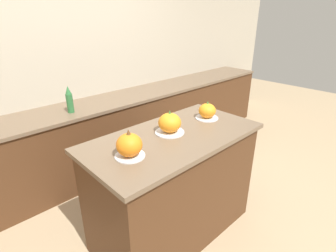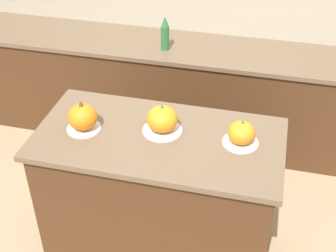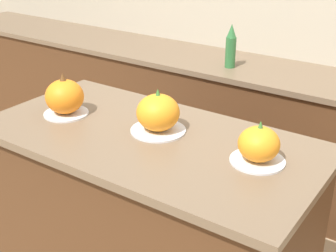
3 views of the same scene
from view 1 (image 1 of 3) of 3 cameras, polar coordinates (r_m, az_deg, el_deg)
ground_plane at (r=2.59m, az=1.14°, el=-21.54°), size 12.00×12.00×0.00m
wall_back at (r=3.28m, az=-19.90°, el=11.89°), size 8.00×0.06×2.50m
kitchen_island at (r=2.28m, az=1.24°, el=-12.93°), size 1.43×0.73×0.96m
back_counter at (r=3.24m, az=-15.52°, el=-2.82°), size 6.00×0.60×0.88m
pumpkin_cake_left at (r=1.72m, az=-8.42°, el=-4.23°), size 0.20×0.20×0.19m
pumpkin_cake_center at (r=2.04m, az=0.37°, el=0.56°), size 0.23×0.23×0.19m
pumpkin_cake_right at (r=2.35m, az=8.53°, el=3.17°), size 0.20×0.20×0.16m
bottle_tall at (r=2.86m, az=-20.66°, el=5.33°), size 0.07×0.07×0.28m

